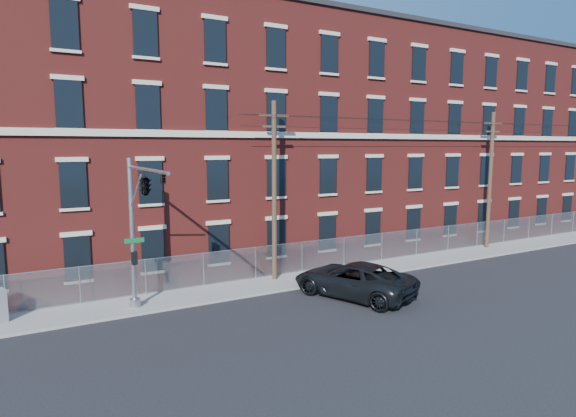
# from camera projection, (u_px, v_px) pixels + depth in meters

# --- Properties ---
(ground) EXTENTS (140.00, 140.00, 0.00)m
(ground) POSITION_uv_depth(u_px,v_px,m) (293.00, 317.00, 21.78)
(ground) COLOR black
(ground) RESTS_ON ground
(sidewalk) EXTENTS (65.00, 3.00, 0.12)m
(sidewalk) POSITION_uv_depth(u_px,v_px,m) (413.00, 262.00, 31.91)
(sidewalk) COLOR gray
(sidewalk) RESTS_ON ground
(mill_building) EXTENTS (55.30, 14.32, 16.30)m
(mill_building) POSITION_uv_depth(u_px,v_px,m) (337.00, 140.00, 38.61)
(mill_building) COLOR maroon
(mill_building) RESTS_ON ground
(chain_link_fence) EXTENTS (59.06, 0.06, 1.85)m
(chain_link_fence) POSITION_uv_depth(u_px,v_px,m) (400.00, 244.00, 32.91)
(chain_link_fence) COLOR #A5A8AD
(chain_link_fence) RESTS_ON ground
(traffic_signal_mast) EXTENTS (0.90, 6.75, 7.00)m
(traffic_signal_mast) POSITION_uv_depth(u_px,v_px,m) (142.00, 201.00, 20.09)
(traffic_signal_mast) COLOR #9EA0A5
(traffic_signal_mast) RESTS_ON ground
(utility_pole_near) EXTENTS (1.80, 0.28, 10.00)m
(utility_pole_near) POSITION_uv_depth(u_px,v_px,m) (274.00, 188.00, 26.92)
(utility_pole_near) COLOR #473223
(utility_pole_near) RESTS_ON ground
(utility_pole_mid) EXTENTS (1.80, 0.28, 10.00)m
(utility_pole_mid) POSITION_uv_depth(u_px,v_px,m) (490.00, 178.00, 35.62)
(utility_pole_mid) COLOR #473223
(utility_pole_mid) RESTS_ON ground
(overhead_wires) EXTENTS (40.00, 0.62, 0.62)m
(overhead_wires) POSITION_uv_depth(u_px,v_px,m) (493.00, 126.00, 35.14)
(overhead_wires) COLOR black
(overhead_wires) RESTS_ON ground
(pickup_truck) EXTENTS (5.08, 7.01, 1.77)m
(pickup_truck) POSITION_uv_depth(u_px,v_px,m) (353.00, 279.00, 24.65)
(pickup_truck) COLOR black
(pickup_truck) RESTS_ON ground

